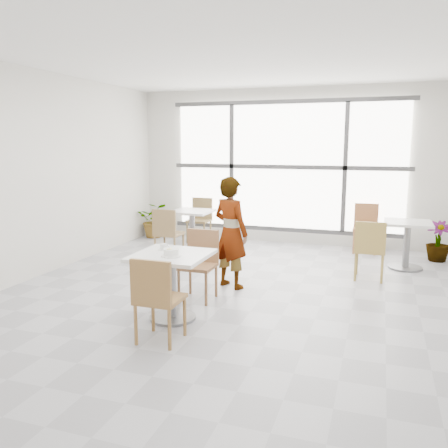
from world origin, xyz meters
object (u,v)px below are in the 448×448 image
(oatmeal_bowl, at_px, (171,252))
(main_table, at_px, (172,274))
(chair_far, at_px, (200,259))
(bg_chair_right_far, at_px, (366,224))
(bg_table_right, at_px, (407,238))
(bg_table_left, at_px, (192,225))
(coffee_cup, at_px, (164,247))
(bg_chair_left_far, at_px, (200,217))
(chair_near, at_px, (156,295))
(bg_chair_left_near, at_px, (167,231))
(plant_left, at_px, (155,220))
(person, at_px, (231,233))
(bg_chair_right_near, at_px, (370,246))
(plant_right, at_px, (438,241))

(oatmeal_bowl, bearing_deg, main_table, 113.36)
(chair_far, bearing_deg, oatmeal_bowl, -88.73)
(bg_chair_right_far, bearing_deg, bg_table_right, -57.22)
(chair_far, distance_m, bg_table_left, 2.62)
(coffee_cup, xyz_separation_m, bg_chair_right_far, (2.08, 3.98, -0.28))
(bg_table_left, bearing_deg, bg_chair_left_far, 101.48)
(chair_far, bearing_deg, chair_near, -85.54)
(bg_chair_left_near, bearing_deg, plant_left, -56.83)
(bg_chair_right_far, bearing_deg, chair_far, -119.38)
(bg_chair_left_near, bearing_deg, coffee_cup, 115.05)
(main_table, xyz_separation_m, bg_table_left, (-1.08, 3.15, -0.04))
(bg_table_right, bearing_deg, chair_far, -137.42)
(chair_far, height_order, bg_chair_right_far, same)
(chair_near, distance_m, coffee_cup, 0.90)
(bg_table_left, height_order, bg_chair_left_far, bg_chair_left_far)
(chair_near, height_order, bg_table_right, chair_near)
(person, xyz_separation_m, bg_chair_left_far, (-1.51, 2.68, -0.26))
(bg_table_left, distance_m, bg_chair_left_far, 0.87)
(oatmeal_bowl, distance_m, bg_chair_right_far, 4.64)
(coffee_cup, distance_m, bg_chair_right_far, 4.50)
(chair_far, xyz_separation_m, bg_table_right, (2.55, 2.34, -0.01))
(bg_chair_left_far, height_order, bg_chair_right_near, same)
(chair_far, bearing_deg, plant_right, 44.49)
(chair_near, height_order, plant_left, chair_near)
(bg_table_left, bearing_deg, bg_chair_left_near, -101.79)
(person, distance_m, bg_table_right, 2.94)
(plant_right, bearing_deg, chair_far, -135.51)
(person, bearing_deg, plant_left, -22.59)
(chair_far, xyz_separation_m, coffee_cup, (-0.19, -0.63, 0.28))
(chair_near, relative_size, bg_chair_right_near, 1.00)
(bg_chair_left_far, relative_size, plant_right, 1.29)
(bg_table_left, distance_m, plant_left, 1.54)
(coffee_cup, bearing_deg, plant_right, 48.16)
(bg_table_right, xyz_separation_m, bg_chair_left_far, (-3.82, 0.89, 0.01))
(chair_far, height_order, bg_chair_left_near, same)
(main_table, relative_size, oatmeal_bowl, 3.81)
(chair_near, relative_size, bg_chair_right_far, 1.00)
(coffee_cup, distance_m, bg_chair_left_near, 2.53)
(coffee_cup, bearing_deg, bg_table_left, 106.90)
(bg_chair_left_near, bearing_deg, chair_near, 113.97)
(bg_chair_right_far, bearing_deg, chair_near, -110.41)
(oatmeal_bowl, height_order, bg_chair_right_near, bg_chair_right_near)
(chair_near, distance_m, plant_right, 5.34)
(bg_chair_right_near, height_order, plant_right, bg_chair_right_near)
(bg_table_right, relative_size, bg_chair_right_far, 0.86)
(bg_table_left, bearing_deg, person, -53.86)
(oatmeal_bowl, relative_size, bg_table_right, 0.28)
(main_table, distance_m, oatmeal_bowl, 0.29)
(chair_far, xyz_separation_m, person, (0.23, 0.55, 0.26))
(bg_chair_left_near, bearing_deg, bg_table_left, -101.79)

